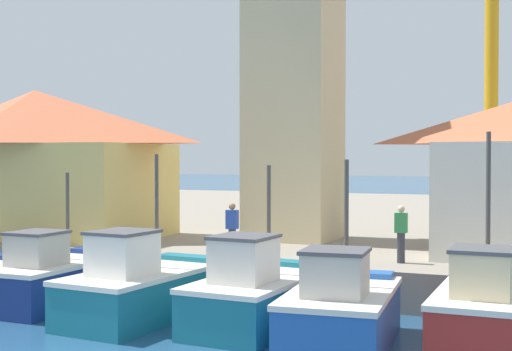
{
  "coord_description": "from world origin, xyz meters",
  "views": [
    {
      "loc": [
        8.39,
        -9.66,
        4.03
      ],
      "look_at": [
        -0.25,
        10.6,
        3.5
      ],
      "focal_mm": 50.0,
      "sensor_mm": 36.0,
      "label": 1
    }
  ],
  "objects_px": {
    "fishing_boat_center": "(341,311)",
    "clock_tower": "(294,27)",
    "warehouse_left": "(35,160)",
    "dock_worker_along_quay": "(401,233)",
    "dock_worker_near_tower": "(232,229)",
    "fishing_boat_left_inner": "(142,288)",
    "fishing_boat_mid_right": "(485,313)",
    "fishing_boat_mid_left": "(257,295)",
    "port_crane_near": "(490,44)",
    "fishing_boat_left_outer": "(54,278)"
  },
  "relations": [
    {
      "from": "clock_tower",
      "to": "dock_worker_along_quay",
      "type": "bearing_deg",
      "value": -42.7
    },
    {
      "from": "fishing_boat_left_inner",
      "to": "fishing_boat_center",
      "type": "height_order",
      "value": "fishing_boat_left_inner"
    },
    {
      "from": "warehouse_left",
      "to": "dock_worker_along_quay",
      "type": "xyz_separation_m",
      "value": [
        14.59,
        -2.04,
        -2.02
      ]
    },
    {
      "from": "fishing_boat_center",
      "to": "clock_tower",
      "type": "xyz_separation_m",
      "value": [
        -4.63,
        9.73,
        8.02
      ]
    },
    {
      "from": "dock_worker_near_tower",
      "to": "warehouse_left",
      "type": "bearing_deg",
      "value": 163.43
    },
    {
      "from": "clock_tower",
      "to": "port_crane_near",
      "type": "xyz_separation_m",
      "value": [
        6.22,
        6.57,
        -0.02
      ]
    },
    {
      "from": "warehouse_left",
      "to": "dock_worker_along_quay",
      "type": "relative_size",
      "value": 6.37
    },
    {
      "from": "fishing_boat_left_outer",
      "to": "fishing_boat_left_inner",
      "type": "xyz_separation_m",
      "value": [
        3.11,
        -0.5,
        0.04
      ]
    },
    {
      "from": "fishing_boat_center",
      "to": "fishing_boat_mid_right",
      "type": "distance_m",
      "value": 2.98
    },
    {
      "from": "fishing_boat_left_outer",
      "to": "clock_tower",
      "type": "xyz_separation_m",
      "value": [
        3.83,
        8.65,
        8.05
      ]
    },
    {
      "from": "fishing_boat_left_inner",
      "to": "dock_worker_along_quay",
      "type": "xyz_separation_m",
      "value": [
        5.54,
        4.7,
        1.16
      ]
    },
    {
      "from": "port_crane_near",
      "to": "fishing_boat_left_outer",
      "type": "bearing_deg",
      "value": -123.44
    },
    {
      "from": "clock_tower",
      "to": "warehouse_left",
      "type": "height_order",
      "value": "clock_tower"
    },
    {
      "from": "fishing_boat_mid_left",
      "to": "dock_worker_along_quay",
      "type": "xyz_separation_m",
      "value": [
        2.55,
        4.31,
        1.17
      ]
    },
    {
      "from": "fishing_boat_left_outer",
      "to": "dock_worker_along_quay",
      "type": "xyz_separation_m",
      "value": [
        8.65,
        4.2,
        1.2
      ]
    },
    {
      "from": "fishing_boat_mid_right",
      "to": "fishing_boat_mid_left",
      "type": "bearing_deg",
      "value": 178.81
    },
    {
      "from": "fishing_boat_left_outer",
      "to": "clock_tower",
      "type": "bearing_deg",
      "value": 66.1
    },
    {
      "from": "fishing_boat_center",
      "to": "clock_tower",
      "type": "distance_m",
      "value": 13.43
    },
    {
      "from": "warehouse_left",
      "to": "port_crane_near",
      "type": "bearing_deg",
      "value": 29.31
    },
    {
      "from": "clock_tower",
      "to": "dock_worker_along_quay",
      "type": "relative_size",
      "value": 9.96
    },
    {
      "from": "dock_worker_near_tower",
      "to": "dock_worker_along_quay",
      "type": "height_order",
      "value": "same"
    },
    {
      "from": "fishing_boat_left_inner",
      "to": "clock_tower",
      "type": "relative_size",
      "value": 0.3
    },
    {
      "from": "fishing_boat_left_outer",
      "to": "fishing_boat_mid_left",
      "type": "xyz_separation_m",
      "value": [
        6.1,
        -0.11,
        0.03
      ]
    },
    {
      "from": "clock_tower",
      "to": "dock_worker_near_tower",
      "type": "relative_size",
      "value": 9.96
    },
    {
      "from": "fishing_boat_mid_left",
      "to": "clock_tower",
      "type": "bearing_deg",
      "value": 104.52
    },
    {
      "from": "fishing_boat_left_inner",
      "to": "fishing_boat_mid_right",
      "type": "height_order",
      "value": "fishing_boat_mid_right"
    },
    {
      "from": "clock_tower",
      "to": "dock_worker_near_tower",
      "type": "bearing_deg",
      "value": -90.07
    },
    {
      "from": "fishing_boat_mid_right",
      "to": "dock_worker_along_quay",
      "type": "bearing_deg",
      "value": 121.06
    },
    {
      "from": "fishing_boat_center",
      "to": "dock_worker_along_quay",
      "type": "distance_m",
      "value": 5.42
    },
    {
      "from": "fishing_boat_mid_left",
      "to": "port_crane_near",
      "type": "xyz_separation_m",
      "value": [
        3.95,
        15.32,
        8.0
      ]
    },
    {
      "from": "clock_tower",
      "to": "dock_worker_near_tower",
      "type": "height_order",
      "value": "clock_tower"
    },
    {
      "from": "port_crane_near",
      "to": "fishing_boat_mid_right",
      "type": "bearing_deg",
      "value": -85.34
    },
    {
      "from": "dock_worker_along_quay",
      "to": "port_crane_near",
      "type": "bearing_deg",
      "value": 82.75
    },
    {
      "from": "fishing_boat_mid_left",
      "to": "warehouse_left",
      "type": "height_order",
      "value": "warehouse_left"
    },
    {
      "from": "fishing_boat_center",
      "to": "clock_tower",
      "type": "bearing_deg",
      "value": 115.43
    },
    {
      "from": "clock_tower",
      "to": "port_crane_near",
      "type": "bearing_deg",
      "value": 46.58
    },
    {
      "from": "fishing_boat_mid_left",
      "to": "clock_tower",
      "type": "height_order",
      "value": "clock_tower"
    },
    {
      "from": "fishing_boat_center",
      "to": "port_crane_near",
      "type": "distance_m",
      "value": 18.23
    },
    {
      "from": "fishing_boat_left_inner",
      "to": "dock_worker_near_tower",
      "type": "relative_size",
      "value": 3.01
    },
    {
      "from": "warehouse_left",
      "to": "dock_worker_near_tower",
      "type": "bearing_deg",
      "value": -16.57
    },
    {
      "from": "fishing_boat_left_inner",
      "to": "dock_worker_near_tower",
      "type": "distance_m",
      "value": 4.07
    },
    {
      "from": "fishing_boat_center",
      "to": "dock_worker_along_quay",
      "type": "bearing_deg",
      "value": 87.92
    },
    {
      "from": "fishing_boat_left_inner",
      "to": "dock_worker_near_tower",
      "type": "xyz_separation_m",
      "value": [
        0.72,
        3.84,
        1.16
      ]
    },
    {
      "from": "fishing_boat_left_outer",
      "to": "dock_worker_near_tower",
      "type": "relative_size",
      "value": 2.69
    },
    {
      "from": "fishing_boat_mid_left",
      "to": "fishing_boat_left_inner",
      "type": "bearing_deg",
      "value": -172.5
    },
    {
      "from": "fishing_boat_center",
      "to": "fishing_boat_mid_right",
      "type": "xyz_separation_m",
      "value": [
        2.85,
        0.87,
        0.03
      ]
    },
    {
      "from": "fishing_boat_left_inner",
      "to": "fishing_boat_mid_right",
      "type": "bearing_deg",
      "value": 2.0
    },
    {
      "from": "fishing_boat_mid_left",
      "to": "fishing_boat_mid_right",
      "type": "distance_m",
      "value": 5.21
    },
    {
      "from": "warehouse_left",
      "to": "clock_tower",
      "type": "bearing_deg",
      "value": 13.83
    },
    {
      "from": "clock_tower",
      "to": "warehouse_left",
      "type": "relative_size",
      "value": 1.56
    }
  ]
}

